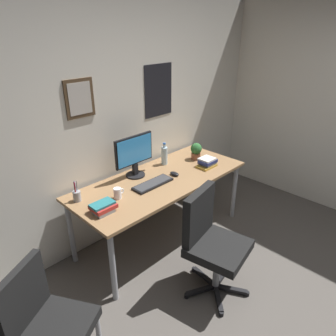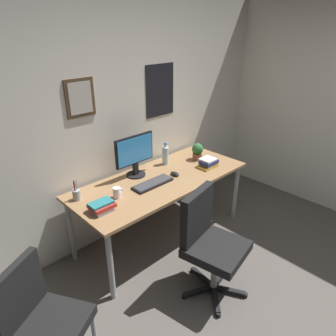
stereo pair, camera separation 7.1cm
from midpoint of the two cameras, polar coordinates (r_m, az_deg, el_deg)
wall_back at (r=3.20m, az=-10.26°, el=9.10°), size 4.40×0.10×2.60m
desk at (r=3.19m, az=-1.93°, el=-2.95°), size 1.89×0.79×0.73m
office_chair at (r=2.67m, az=7.12°, el=-12.83°), size 0.58×0.57×0.95m
side_chair at (r=2.27m, az=-22.77°, el=-24.65°), size 0.57×0.57×0.88m
monitor at (r=3.14m, az=-6.91°, el=2.53°), size 0.46×0.20×0.43m
keyboard at (r=3.03m, az=-3.48°, el=-2.92°), size 0.43×0.15×0.03m
computer_mouse at (r=3.21m, az=0.56°, el=-1.08°), size 0.06×0.11×0.04m
water_bottle at (r=3.43m, az=-1.27°, el=2.36°), size 0.07×0.07×0.25m
coffee_mug_near at (r=2.83m, az=-10.01°, el=-4.62°), size 0.11×0.07×0.10m
potted_plant at (r=3.58m, az=4.65°, el=3.22°), size 0.13×0.13×0.20m
pen_cup at (r=2.87m, az=-17.21°, el=-4.89°), size 0.07×0.07×0.20m
book_stack_left at (r=2.66m, az=-12.70°, el=-7.11°), size 0.20×0.16×0.08m
book_stack_right at (r=3.42m, az=6.68°, el=1.01°), size 0.22×0.16×0.10m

